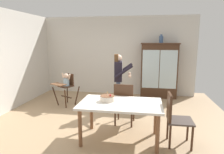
% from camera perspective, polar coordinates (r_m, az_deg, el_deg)
% --- Properties ---
extents(ground_plane, '(6.24, 6.24, 0.00)m').
position_cam_1_polar(ground_plane, '(4.80, -3.16, -12.72)').
color(ground_plane, tan).
extents(wall_back, '(5.32, 0.06, 2.70)m').
position_cam_1_polar(wall_back, '(7.02, 1.49, 6.09)').
color(wall_back, beige).
rests_on(wall_back, ground_plane).
extents(china_cabinet, '(1.22, 0.48, 1.80)m').
position_cam_1_polar(china_cabinet, '(6.75, 13.32, 1.86)').
color(china_cabinet, '#422819').
rests_on(china_cabinet, ground_plane).
extents(ceramic_vase, '(0.13, 0.13, 0.27)m').
position_cam_1_polar(ceramic_vase, '(6.68, 13.95, 10.49)').
color(ceramic_vase, '#3D567F').
rests_on(ceramic_vase, china_cabinet).
extents(high_chair_with_toddler, '(0.77, 0.84, 0.95)m').
position_cam_1_polar(high_chair_with_toddler, '(5.92, -13.07, -1.81)').
color(high_chair_with_toddler, '#422819').
rests_on(high_chair_with_toddler, ground_plane).
extents(adult_person, '(0.54, 0.52, 1.53)m').
position_cam_1_polar(adult_person, '(5.30, 1.91, 0.49)').
color(adult_person, '#3D4C6B').
rests_on(adult_person, ground_plane).
extents(dining_table, '(1.53, 0.93, 0.74)m').
position_cam_1_polar(dining_table, '(3.77, 2.45, -8.75)').
color(dining_table, silver).
rests_on(dining_table, ground_plane).
extents(birthday_cake, '(0.28, 0.28, 0.19)m').
position_cam_1_polar(birthday_cake, '(3.83, -1.31, -6.12)').
color(birthday_cake, beige).
rests_on(birthday_cake, dining_table).
extents(dining_chair_far_side, '(0.47, 0.47, 0.96)m').
position_cam_1_polar(dining_chair_far_side, '(4.44, 3.50, -7.00)').
color(dining_chair_far_side, '#422819').
rests_on(dining_chair_far_side, ground_plane).
extents(dining_chair_right_end, '(0.44, 0.44, 0.96)m').
position_cam_1_polar(dining_chair_right_end, '(3.81, 17.51, -10.50)').
color(dining_chair_right_end, '#422819').
rests_on(dining_chair_right_end, ground_plane).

